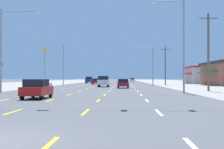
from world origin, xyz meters
TOP-DOWN VIEW (x-y plane):
  - ground_plane at (0.00, 66.00)m, footprint 572.00×572.00m
  - lot_apron_left at (-24.75, 66.00)m, footprint 28.00×440.00m
  - lot_apron_right at (24.75, 66.00)m, footprint 28.00×440.00m
  - lane_markings at (0.00, 104.50)m, footprint 10.64×227.60m
  - signal_span_wire at (0.04, 11.78)m, footprint 25.93×0.53m
  - hatchback_inner_left_nearest at (-3.28, 16.36)m, footprint 1.72×3.90m
  - sedan_far_left_near at (-7.20, 32.16)m, footprint 1.80×4.50m
  - sedan_inner_right_mid at (3.49, 41.73)m, footprint 1.80×4.50m
  - suv_center_turn_midfar at (-0.08, 48.16)m, footprint 1.98×4.90m
  - sedan_inner_left_far at (-3.43, 70.05)m, footprint 1.80×4.50m
  - suv_far_left_farther at (-6.82, 84.61)m, footprint 1.98×4.90m
  - sedan_inner_left_farthest at (-3.33, 95.54)m, footprint 1.80×4.50m
  - hatchback_far_right_distant_a at (7.17, 120.96)m, footprint 1.72×3.90m
  - storefront_right_row_2 at (26.94, 81.24)m, footprint 11.32×14.83m
  - pole_sign_left_row_2 at (-15.46, 65.50)m, footprint 0.24×1.92m
  - streetlight_left_row_0 at (-9.66, 26.12)m, footprint 4.51×0.26m
  - streetlight_right_row_0 at (9.83, 26.12)m, footprint 3.60×0.26m
  - streetlight_left_row_1 at (-9.83, 61.66)m, footprint 3.36×0.26m
  - streetlight_right_row_1 at (9.76, 61.66)m, footprint 3.74×0.26m
  - utility_pole_right_row_0 at (14.06, 30.72)m, footprint 2.20×0.26m
  - utility_pole_right_row_1 at (13.25, 64.08)m, footprint 2.20×0.26m

SIDE VIEW (x-z plane):
  - ground_plane at x=0.00m, z-range 0.00..0.00m
  - lot_apron_left at x=-24.75m, z-range 0.00..0.01m
  - lot_apron_right at x=24.75m, z-range 0.00..0.01m
  - lane_markings at x=0.00m, z-range 0.00..0.01m
  - sedan_far_left_near at x=-7.20m, z-range 0.03..1.49m
  - sedan_inner_right_mid at x=3.49m, z-range 0.03..1.49m
  - sedan_inner_left_far at x=-3.43m, z-range 0.03..1.49m
  - sedan_inner_left_farthest at x=-3.33m, z-range 0.03..1.49m
  - hatchback_inner_left_nearest at x=-3.28m, z-range 0.01..1.55m
  - hatchback_far_right_distant_a at x=7.17m, z-range 0.01..1.55m
  - suv_center_turn_midfar at x=-0.08m, z-range 0.04..2.02m
  - suv_far_left_farther at x=-6.82m, z-range 0.04..2.02m
  - storefront_right_row_2 at x=26.94m, z-range 0.02..4.86m
  - utility_pole_right_row_1 at x=13.25m, z-range 0.19..9.04m
  - utility_pole_right_row_0 at x=14.06m, z-range 0.20..9.83m
  - streetlight_right_row_1 at x=9.76m, z-range 0.70..9.33m
  - streetlight_left_row_1 at x=-9.83m, z-range 0.67..9.91m
  - signal_span_wire at x=0.04m, z-range 0.72..10.18m
  - streetlight_left_row_0 at x=-9.66m, z-range 0.81..10.10m
  - streetlight_right_row_0 at x=9.83m, z-range 0.72..11.04m
  - pole_sign_left_row_2 at x=-15.46m, z-range 2.19..11.27m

